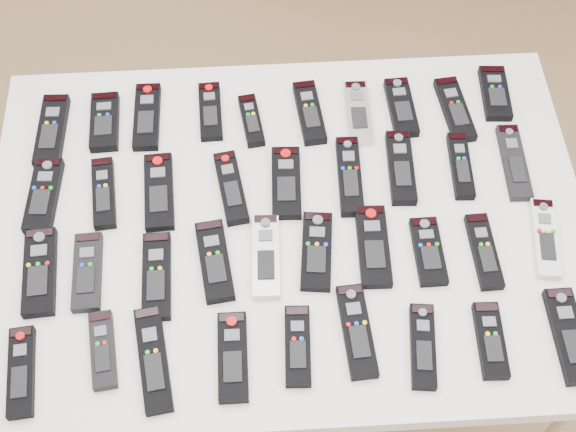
{
  "coord_description": "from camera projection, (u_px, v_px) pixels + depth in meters",
  "views": [
    {
      "loc": [
        -0.04,
        -0.95,
        2.19
      ],
      "look_at": [
        0.02,
        -0.07,
        0.8
      ],
      "focal_mm": 50.0,
      "sensor_mm": 36.0,
      "label": 1
    }
  ],
  "objects": [
    {
      "name": "remote_11",
      "position": [
        104.0,
        193.0,
        1.69
      ],
      "size": [
        0.06,
        0.18,
        0.02
      ],
      "primitive_type": "cube",
      "rotation": [
        0.0,
        0.0,
        0.1
      ],
      "color": "black",
      "rests_on": "table"
    },
    {
      "name": "remote_7",
      "position": [
        401.0,
        107.0,
        1.81
      ],
      "size": [
        0.06,
        0.16,
        0.02
      ],
      "primitive_type": "cube",
      "rotation": [
        0.0,
        0.0,
        0.04
      ],
      "color": "black",
      "rests_on": "table"
    },
    {
      "name": "remote_16",
      "position": [
        401.0,
        168.0,
        1.72
      ],
      "size": [
        0.06,
        0.19,
        0.02
      ],
      "primitive_type": "cube",
      "rotation": [
        0.0,
        0.0,
        -0.04
      ],
      "color": "black",
      "rests_on": "table"
    },
    {
      "name": "remote_33",
      "position": [
        298.0,
        346.0,
        1.5
      ],
      "size": [
        0.06,
        0.16,
        0.02
      ],
      "primitive_type": "cube",
      "rotation": [
        0.0,
        0.0,
        -0.05
      ],
      "color": "black",
      "rests_on": "table"
    },
    {
      "name": "remote_34",
      "position": [
        357.0,
        331.0,
        1.52
      ],
      "size": [
        0.06,
        0.19,
        0.02
      ],
      "primitive_type": "cube",
      "rotation": [
        0.0,
        0.0,
        0.06
      ],
      "color": "black",
      "rests_on": "table"
    },
    {
      "name": "remote_36",
      "position": [
        491.0,
        340.0,
        1.51
      ],
      "size": [
        0.05,
        0.15,
        0.02
      ],
      "primitive_type": "cube",
      "rotation": [
        0.0,
        0.0,
        -0.04
      ],
      "color": "black",
      "rests_on": "table"
    },
    {
      "name": "remote_15",
      "position": [
        350.0,
        176.0,
        1.71
      ],
      "size": [
        0.05,
        0.2,
        0.02
      ],
      "primitive_type": "cube",
      "rotation": [
        0.0,
        0.0,
        -0.03
      ],
      "color": "black",
      "rests_on": "table"
    },
    {
      "name": "remote_30",
      "position": [
        103.0,
        350.0,
        1.5
      ],
      "size": [
        0.06,
        0.16,
        0.02
      ],
      "primitive_type": "cube",
      "rotation": [
        0.0,
        0.0,
        0.13
      ],
      "color": "black",
      "rests_on": "table"
    },
    {
      "name": "remote_26",
      "position": [
        428.0,
        251.0,
        1.61
      ],
      "size": [
        0.06,
        0.15,
        0.02
      ],
      "primitive_type": "cube",
      "rotation": [
        0.0,
        0.0,
        0.01
      ],
      "color": "black",
      "rests_on": "table"
    },
    {
      "name": "remote_13",
      "position": [
        231.0,
        188.0,
        1.7
      ],
      "size": [
        0.07,
        0.18,
        0.02
      ],
      "primitive_type": "cube",
      "rotation": [
        0.0,
        0.0,
        0.15
      ],
      "color": "black",
      "rests_on": "table"
    },
    {
      "name": "ground",
      "position": [
        281.0,
        340.0,
        2.36
      ],
      "size": [
        4.0,
        4.0,
        0.0
      ],
      "primitive_type": "plane",
      "color": "#9C804F",
      "rests_on": "ground"
    },
    {
      "name": "remote_14",
      "position": [
        286.0,
        183.0,
        1.7
      ],
      "size": [
        0.07,
        0.18,
        0.02
      ],
      "primitive_type": "cube",
      "rotation": [
        0.0,
        0.0,
        -0.04
      ],
      "color": "black",
      "rests_on": "table"
    },
    {
      "name": "remote_5",
      "position": [
        309.0,
        113.0,
        1.81
      ],
      "size": [
        0.07,
        0.17,
        0.02
      ],
      "primitive_type": "cube",
      "rotation": [
        0.0,
        0.0,
        0.1
      ],
      "color": "black",
      "rests_on": "table"
    },
    {
      "name": "remote_23",
      "position": [
        266.0,
        256.0,
        1.61
      ],
      "size": [
        0.06,
        0.19,
        0.02
      ],
      "primitive_type": "cube",
      "rotation": [
        0.0,
        0.0,
        -0.03
      ],
      "color": "#B7B7BC",
      "rests_on": "table"
    },
    {
      "name": "remote_31",
      "position": [
        153.0,
        359.0,
        1.49
      ],
      "size": [
        0.08,
        0.21,
        0.02
      ],
      "primitive_type": "cube",
      "rotation": [
        0.0,
        0.0,
        0.15
      ],
      "color": "black",
      "rests_on": "table"
    },
    {
      "name": "remote_35",
      "position": [
        423.0,
        346.0,
        1.5
      ],
      "size": [
        0.06,
        0.17,
        0.02
      ],
      "primitive_type": "cube",
      "rotation": [
        0.0,
        0.0,
        -0.11
      ],
      "color": "black",
      "rests_on": "table"
    },
    {
      "name": "remote_10",
      "position": [
        44.0,
        196.0,
        1.69
      ],
      "size": [
        0.07,
        0.18,
        0.02
      ],
      "primitive_type": "cube",
      "rotation": [
        0.0,
        0.0,
        -0.07
      ],
      "color": "black",
      "rests_on": "table"
    },
    {
      "name": "remote_3",
      "position": [
        210.0,
        111.0,
        1.81
      ],
      "size": [
        0.05,
        0.16,
        0.02
      ],
      "primitive_type": "cube",
      "rotation": [
        0.0,
        0.0,
        0.04
      ],
      "color": "black",
      "rests_on": "table"
    },
    {
      "name": "remote_37",
      "position": [
        569.0,
        336.0,
        1.51
      ],
      "size": [
        0.06,
        0.19,
        0.02
      ],
      "primitive_type": "cube",
      "rotation": [
        0.0,
        0.0,
        0.01
      ],
      "color": "black",
      "rests_on": "table"
    },
    {
      "name": "remote_21",
      "position": [
        157.0,
        276.0,
        1.58
      ],
      "size": [
        0.06,
        0.19,
        0.02
      ],
      "primitive_type": "cube",
      "rotation": [
        0.0,
        0.0,
        0.02
      ],
      "color": "black",
      "rests_on": "table"
    },
    {
      "name": "remote_4",
      "position": [
        251.0,
        121.0,
        1.79
      ],
      "size": [
        0.06,
        0.14,
        0.02
      ],
      "primitive_type": "cube",
      "rotation": [
        0.0,
        0.0,
        0.13
      ],
      "color": "black",
      "rests_on": "table"
    },
    {
      "name": "remote_22",
      "position": [
        215.0,
        261.0,
        1.6
      ],
      "size": [
        0.08,
        0.18,
        0.02
      ],
      "primitive_type": "cube",
      "rotation": [
        0.0,
        0.0,
        0.13
      ],
      "color": "black",
      "rests_on": "table"
    },
    {
      "name": "remote_18",
      "position": [
        514.0,
        162.0,
        1.73
      ],
      "size": [
        0.05,
        0.19,
        0.02
      ],
      "primitive_type": "cube",
      "rotation": [
        0.0,
        0.0,
        -0.03
      ],
      "color": "black",
      "rests_on": "table"
    },
    {
      "name": "remote_17",
      "position": [
        461.0,
        166.0,
        1.73
      ],
      "size": [
        0.05,
        0.17,
        0.02
      ],
      "primitive_type": "cube",
      "rotation": [
        0.0,
        0.0,
        -0.05
      ],
      "color": "black",
      "rests_on": "table"
    },
    {
      "name": "remote_12",
      "position": [
        159.0,
        192.0,
        1.69
      ],
      "size": [
        0.07,
        0.19,
        0.02
      ],
      "primitive_type": "cube",
      "rotation": [
        0.0,
        0.0,
        0.05
      ],
      "color": "black",
      "rests_on": "table"
    },
    {
      "name": "remote_0",
      "position": [
        52.0,
        131.0,
        1.78
      ],
      "size": [
        0.06,
        0.19,
        0.02
      ],
      "primitive_type": "cube",
      "rotation": [
        0.0,
        0.0,
        -0.04
      ],
      "color": "black",
      "rests_on": "table"
    },
    {
      "name": "table",
      "position": [
        288.0,
        235.0,
        1.71
      ],
      "size": [
        1.25,
        0.88,
        0.78
      ],
      "color": "white",
      "rests_on": "ground"
    },
    {
      "name": "remote_28",
      "position": [
        545.0,
        238.0,
        1.63
      ],
      "size": [
        0.07,
        0.19,
        0.02
      ],
      "primitive_type": "cube",
      "rotation": [
        0.0,
        0.0,
        -0.14
      ],
      "color": "silver",
      "rests_on": "table"
    },
    {
      "name": "remote_6",
      "position": [
        358.0,
        113.0,
        1.8
      ],
      "size": [
        0.06,
        0.17,
        0.02
      ],
      "primitive_type": "cube",
      "rotation": [
        0.0,
        0.0,
        -0.02
      ],
      "color": "#B7B7BC",
      "rests_on": "table"
    },
    {
      "name": "remote_8",
      "position": [
        455.0,
        110.0,
        1.81
      ],
      "size": [
        0.07,
        0.18,
        0.02
      ],
      "primitive_type": "cube",
      "rotation": [
        0.0,
        0.0,
        0.11
      ],
      "color": "black",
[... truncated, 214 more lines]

